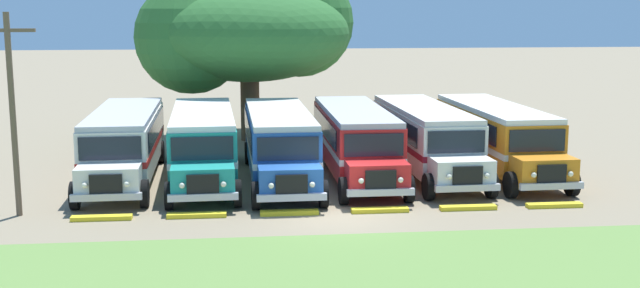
{
  "coord_description": "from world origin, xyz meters",
  "views": [
    {
      "loc": [
        -3.32,
        -25.66,
        6.99
      ],
      "look_at": [
        0.0,
        5.03,
        1.6
      ],
      "focal_mm": 43.86,
      "sensor_mm": 36.0,
      "label": 1
    }
  ],
  "objects": [
    {
      "name": "curb_wheelstop_3",
      "position": [
        1.57,
        0.23,
        0.07
      ],
      "size": [
        2.0,
        0.36,
        0.15
      ],
      "primitive_type": "cube",
      "color": "yellow",
      "rests_on": "ground_plane"
    },
    {
      "name": "parked_bus_slot_5",
      "position": [
        7.85,
        6.67,
        1.58
      ],
      "size": [
        2.94,
        10.87,
        2.82
      ],
      "rotation": [
        0.0,
        0.0,
        -1.54
      ],
      "color": "orange",
      "rests_on": "ground_plane"
    },
    {
      "name": "curb_wheelstop_0",
      "position": [
        -7.86,
        0.23,
        0.07
      ],
      "size": [
        2.0,
        0.36,
        0.15
      ],
      "primitive_type": "cube",
      "color": "yellow",
      "rests_on": "ground_plane"
    },
    {
      "name": "curb_wheelstop_1",
      "position": [
        -4.72,
        0.23,
        0.07
      ],
      "size": [
        2.0,
        0.36,
        0.15
      ],
      "primitive_type": "cube",
      "color": "yellow",
      "rests_on": "ground_plane"
    },
    {
      "name": "parked_bus_slot_4",
      "position": [
        4.72,
        6.7,
        1.58
      ],
      "size": [
        2.95,
        10.87,
        2.82
      ],
      "rotation": [
        0.0,
        0.0,
        -1.54
      ],
      "color": "silver",
      "rests_on": "ground_plane"
    },
    {
      "name": "ground_plane",
      "position": [
        0.0,
        0.0,
        0.0
      ],
      "size": [
        220.0,
        220.0,
        0.0
      ],
      "primitive_type": "plane",
      "color": "#84755B"
    },
    {
      "name": "utility_pole",
      "position": [
        -10.75,
        1.14,
        3.68
      ],
      "size": [
        1.8,
        0.2,
        6.87
      ],
      "color": "brown",
      "rests_on": "ground_plane"
    },
    {
      "name": "parked_bus_slot_0",
      "position": [
        -7.92,
        6.68,
        1.58
      ],
      "size": [
        2.88,
        10.86,
        2.82
      ],
      "rotation": [
        0.0,
        0.0,
        -1.55
      ],
      "color": "silver",
      "rests_on": "ground_plane"
    },
    {
      "name": "broad_shade_tree",
      "position": [
        -2.58,
        16.32,
        5.76
      ],
      "size": [
        11.53,
        11.14,
        9.2
      ],
      "color": "brown",
      "rests_on": "ground_plane"
    },
    {
      "name": "parked_bus_slot_3",
      "position": [
        1.65,
        6.37,
        1.58
      ],
      "size": [
        2.7,
        10.84,
        2.82
      ],
      "rotation": [
        0.0,
        0.0,
        -1.57
      ],
      "color": "red",
      "rests_on": "ground_plane"
    },
    {
      "name": "curb_wheelstop_5",
      "position": [
        7.86,
        0.23,
        0.07
      ],
      "size": [
        2.0,
        0.36,
        0.15
      ],
      "primitive_type": "cube",
      "color": "yellow",
      "rests_on": "ground_plane"
    },
    {
      "name": "curb_wheelstop_2",
      "position": [
        -1.57,
        0.23,
        0.07
      ],
      "size": [
        2.0,
        0.36,
        0.15
      ],
      "primitive_type": "cube",
      "color": "yellow",
      "rests_on": "ground_plane"
    },
    {
      "name": "parked_bus_slot_1",
      "position": [
        -4.71,
        6.32,
        1.58
      ],
      "size": [
        3.01,
        10.88,
        2.82
      ],
      "rotation": [
        0.0,
        0.0,
        -1.54
      ],
      "color": "teal",
      "rests_on": "ground_plane"
    },
    {
      "name": "parked_bus_slot_2",
      "position": [
        -1.58,
        5.97,
        1.58
      ],
      "size": [
        2.82,
        10.86,
        2.82
      ],
      "rotation": [
        0.0,
        0.0,
        -1.56
      ],
      "color": "#23519E",
      "rests_on": "ground_plane"
    },
    {
      "name": "curb_wheelstop_4",
      "position": [
        4.72,
        0.23,
        0.07
      ],
      "size": [
        2.0,
        0.36,
        0.15
      ],
      "primitive_type": "cube",
      "color": "yellow",
      "rests_on": "ground_plane"
    }
  ]
}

